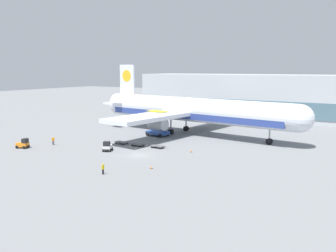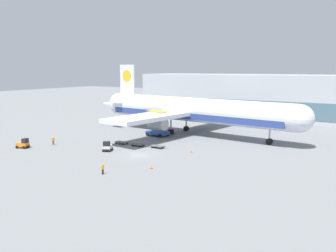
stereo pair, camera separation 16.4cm
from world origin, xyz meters
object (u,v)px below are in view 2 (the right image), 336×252
baggage_dolly_second (138,144)px  baggage_dolly_third (157,146)px  airplane_main (190,110)px  baggage_dolly_lead (122,142)px  traffic_cone_near (151,167)px  scissor_lift_loader (158,127)px  traffic_cone_far (191,151)px  baggage_tug_mid (23,144)px  ground_crew_near (53,140)px  ground_crew_far (103,168)px  baggage_tug_foreground (107,147)px

baggage_dolly_second → baggage_dolly_third: bearing=8.5°
airplane_main → baggage_dolly_second: bearing=-90.5°
baggage_dolly_lead → traffic_cone_near: bearing=-36.8°
baggage_dolly_lead → scissor_lift_loader: bearing=85.6°
baggage_dolly_lead → baggage_dolly_second: bearing=2.2°
traffic_cone_near → traffic_cone_far: bearing=90.8°
scissor_lift_loader → baggage_tug_mid: bearing=-114.4°
baggage_dolly_lead → baggage_dolly_second: same height
scissor_lift_loader → traffic_cone_near: scissor_lift_loader is taller
ground_crew_near → baggage_dolly_third: bearing=-29.6°
airplane_main → scissor_lift_loader: airplane_main is taller
ground_crew_far → traffic_cone_far: (4.26, 20.63, -0.73)m
ground_crew_far → traffic_cone_near: bearing=149.1°
baggage_dolly_second → traffic_cone_far: bearing=5.6°
scissor_lift_loader → baggage_dolly_second: size_ratio=1.61×
traffic_cone_far → baggage_dolly_second: bearing=-176.1°
scissor_lift_loader → baggage_tug_foreground: bearing=-81.2°
baggage_dolly_third → baggage_tug_mid: bearing=-146.7°
baggage_dolly_second → ground_crew_far: size_ratio=2.18×
airplane_main → baggage_dolly_third: size_ratio=15.58×
baggage_dolly_second → ground_crew_near: ground_crew_near is taller
baggage_dolly_third → scissor_lift_loader: bearing=124.5°
baggage_dolly_third → baggage_tug_foreground: bearing=-130.7°
baggage_tug_mid → baggage_dolly_third: baggage_tug_mid is taller
traffic_cone_near → ground_crew_near: bearing=170.0°
airplane_main → baggage_tug_mid: bearing=-116.5°
ground_crew_near → traffic_cone_near: ground_crew_near is taller
baggage_dolly_lead → baggage_dolly_third: same height
baggage_tug_foreground → baggage_dolly_third: (6.82, 7.47, -0.49)m
baggage_tug_foreground → ground_crew_far: size_ratio=1.64×
scissor_lift_loader → baggage_tug_mid: size_ratio=2.18×
ground_crew_near → traffic_cone_near: bearing=-62.6°
baggage_dolly_third → ground_crew_near: size_ratio=2.08×
baggage_dolly_lead → traffic_cone_near: traffic_cone_near is taller
airplane_main → baggage_dolly_second: airplane_main is taller
baggage_dolly_lead → airplane_main: bearing=71.8°
baggage_dolly_lead → baggage_dolly_second: 4.31m
baggage_tug_foreground → traffic_cone_far: bearing=91.7°
scissor_lift_loader → traffic_cone_far: scissor_lift_loader is taller
baggage_dolly_lead → baggage_dolly_third: 8.81m
baggage_tug_foreground → traffic_cone_near: bearing=40.1°
baggage_tug_foreground → baggage_dolly_third: bearing=111.1°
baggage_tug_mid → baggage_dolly_lead: bearing=26.7°
baggage_dolly_lead → traffic_cone_near: size_ratio=6.63×
scissor_lift_loader → ground_crew_near: (-13.09, -20.39, -1.18)m
baggage_tug_foreground → baggage_tug_mid: size_ratio=1.03×
scissor_lift_loader → ground_crew_far: scissor_lift_loader is taller
ground_crew_far → traffic_cone_near: size_ratio=3.05×
baggage_tug_foreground → traffic_cone_near: baggage_tug_foreground is taller
baggage_tug_mid → traffic_cone_far: (30.74, 14.52, -0.61)m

